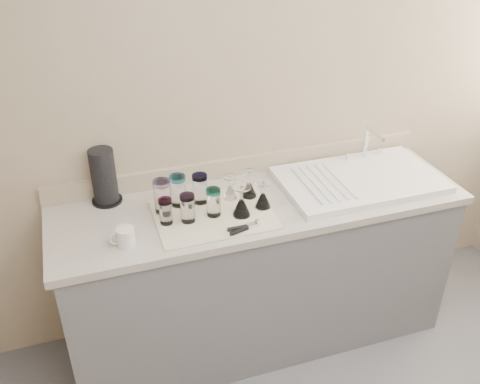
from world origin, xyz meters
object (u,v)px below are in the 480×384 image
object	(u,v)px
tumbler_purple	(200,188)
paper_towel_roll	(104,177)
white_mug	(125,237)
goblet_front_right	(263,198)
tumbler_cyan	(178,190)
tumbler_lavender	(214,202)
can_opener	(244,228)
tumbler_magenta	(166,211)
goblet_back_right	(249,188)
tumbler_blue	(188,208)
goblet_front_left	(241,205)
sink_unit	(359,179)
goblet_back_left	(230,191)
tumbler_teal	(162,196)

from	to	relation	value
tumbler_purple	paper_towel_roll	bearing A→B (deg)	159.65
tumbler_purple	white_mug	xyz separation A→B (m)	(-0.40, -0.23, -0.04)
tumbler_purple	goblet_front_right	world-z (taller)	tumbler_purple
tumbler_cyan	tumbler_lavender	world-z (taller)	tumbler_cyan
paper_towel_roll	tumbler_cyan	bearing A→B (deg)	-25.02
can_opener	white_mug	size ratio (longest dim) A/B	1.33
tumbler_magenta	tumbler_cyan	bearing A→B (deg)	56.63
tumbler_cyan	goblet_back_right	bearing A→B (deg)	-5.11
goblet_back_right	can_opener	bearing A→B (deg)	-113.72
tumbler_cyan	tumbler_blue	world-z (taller)	tumbler_cyan
tumbler_purple	goblet_front_left	xyz separation A→B (m)	(0.15, -0.17, -0.02)
tumbler_purple	paper_towel_roll	size ratio (longest dim) A/B	0.53
tumbler_purple	goblet_back_right	bearing A→B (deg)	-5.45
sink_unit	goblet_back_right	size ratio (longest dim) A/B	6.03
tumbler_purple	goblet_back_right	distance (m)	0.25
goblet_back_left	goblet_front_right	size ratio (longest dim) A/B	0.89
goblet_back_left	goblet_front_left	distance (m)	0.16
tumbler_purple	sink_unit	bearing A→B (deg)	-4.55
sink_unit	tumbler_cyan	xyz separation A→B (m)	(-0.95, 0.07, 0.07)
tumbler_lavender	tumbler_blue	bearing A→B (deg)	-175.08
tumbler_cyan	tumbler_magenta	size ratio (longest dim) A/B	1.25
tumbler_teal	tumbler_lavender	xyz separation A→B (m)	(0.22, -0.11, -0.01)
tumbler_cyan	goblet_back_right	size ratio (longest dim) A/B	1.15
goblet_back_left	can_opener	world-z (taller)	goblet_back_left
goblet_back_left	can_opener	size ratio (longest dim) A/B	0.80
goblet_front_left	goblet_front_right	size ratio (longest dim) A/B	1.14
goblet_back_right	goblet_front_left	bearing A→B (deg)	-121.32
goblet_front_left	white_mug	xyz separation A→B (m)	(-0.55, -0.05, -0.02)
tumbler_blue	goblet_back_right	world-z (taller)	tumbler_blue
tumbler_magenta	goblet_front_left	distance (m)	0.35
tumbler_teal	goblet_back_right	world-z (taller)	tumbler_teal
goblet_back_left	paper_towel_roll	distance (m)	0.61
white_mug	tumbler_blue	bearing A→B (deg)	15.70
goblet_front_left	tumbler_cyan	bearing A→B (deg)	145.02
tumbler_purple	white_mug	distance (m)	0.46
tumbler_magenta	goblet_back_right	distance (m)	0.45
tumbler_magenta	goblet_back_right	xyz separation A→B (m)	(0.44, 0.10, -0.02)
goblet_front_left	white_mug	distance (m)	0.55
tumbler_blue	white_mug	bearing A→B (deg)	-164.30
tumbler_teal	tumbler_lavender	distance (m)	0.24
tumbler_cyan	tumbler_lavender	distance (m)	0.20
can_opener	goblet_front_left	bearing A→B (deg)	77.23
can_opener	tumbler_purple	bearing A→B (deg)	113.29
goblet_back_left	white_mug	world-z (taller)	goblet_back_left
goblet_front_left	goblet_back_left	bearing A→B (deg)	91.60
tumbler_teal	goblet_back_left	world-z (taller)	tumbler_teal
sink_unit	tumbler_cyan	bearing A→B (deg)	175.47
tumbler_lavender	goblet_front_left	bearing A→B (deg)	-18.38
tumbler_blue	goblet_front_left	distance (m)	0.25
tumbler_purple	can_opener	xyz separation A→B (m)	(0.13, -0.29, -0.07)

